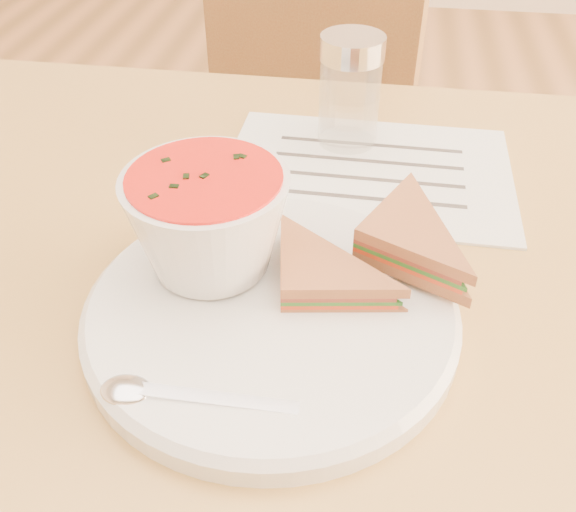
% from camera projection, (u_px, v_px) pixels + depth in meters
% --- Properties ---
extents(dining_table, '(1.00, 0.70, 0.75)m').
position_uv_depth(dining_table, '(299.00, 478.00, 0.81)').
color(dining_table, '#A47132').
rests_on(dining_table, floor).
extents(chair_far, '(0.52, 0.52, 0.94)m').
position_uv_depth(chair_far, '(263.00, 183.00, 1.16)').
color(chair_far, brown).
rests_on(chair_far, floor).
extents(plate, '(0.34, 0.34, 0.02)m').
position_uv_depth(plate, '(271.00, 313.00, 0.49)').
color(plate, white).
rests_on(plate, dining_table).
extents(soup_bowl, '(0.15, 0.15, 0.09)m').
position_uv_depth(soup_bowl, '(209.00, 226.00, 0.49)').
color(soup_bowl, white).
rests_on(soup_bowl, plate).
extents(sandwich_half_a, '(0.11, 0.11, 0.03)m').
position_uv_depth(sandwich_half_a, '(281.00, 305.00, 0.47)').
color(sandwich_half_a, '#A26439').
rests_on(sandwich_half_a, plate).
extents(sandwich_half_b, '(0.13, 0.13, 0.03)m').
position_uv_depth(sandwich_half_b, '(353.00, 245.00, 0.50)').
color(sandwich_half_b, '#A26439').
rests_on(sandwich_half_b, plate).
extents(spoon, '(0.17, 0.04, 0.01)m').
position_uv_depth(spoon, '(202.00, 398.00, 0.41)').
color(spoon, silver).
rests_on(spoon, plate).
extents(paper_menu, '(0.30, 0.22, 0.00)m').
position_uv_depth(paper_menu, '(367.00, 171.00, 0.66)').
color(paper_menu, white).
rests_on(paper_menu, dining_table).
extents(condiment_shaker, '(0.08, 0.08, 0.12)m').
position_uv_depth(condiment_shaker, '(350.00, 92.00, 0.67)').
color(condiment_shaker, silver).
rests_on(condiment_shaker, dining_table).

